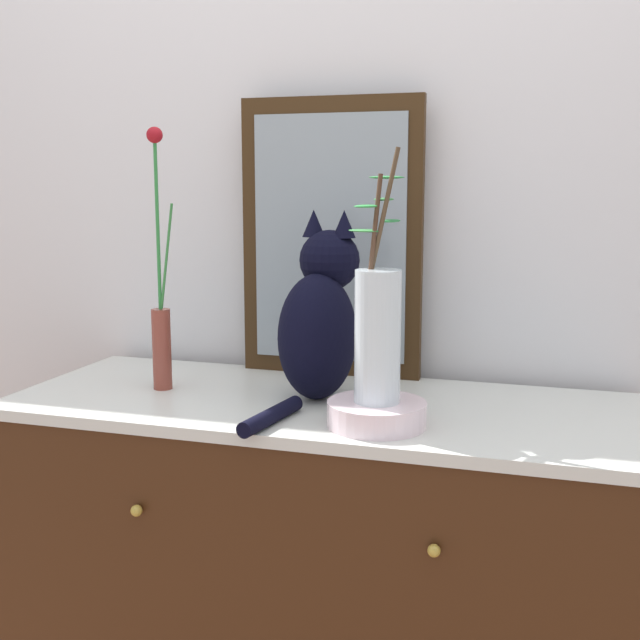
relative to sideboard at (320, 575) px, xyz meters
The scene contains 7 objects.
wall_back 0.95m from the sideboard, 90.00° to the left, with size 4.40×0.08×2.60m, color silver.
sideboard is the anchor object (origin of this frame).
mirror_leaning 0.79m from the sideboard, 101.42° to the left, with size 0.45×0.03×0.68m.
cat_sitting 0.59m from the sideboard, 110.74° to the left, with size 0.19×0.44×0.41m.
vase_slim_green 0.69m from the sideboard, behind, with size 0.06×0.04×0.60m.
bowl_porcelain 0.49m from the sideboard, 42.01° to the right, with size 0.20×0.20×0.05m, color silver.
vase_glass_clear 0.64m from the sideboard, 41.74° to the right, with size 0.12×0.15×0.49m.
Camera 1 is at (0.51, -1.64, 1.30)m, focal length 45.17 mm.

